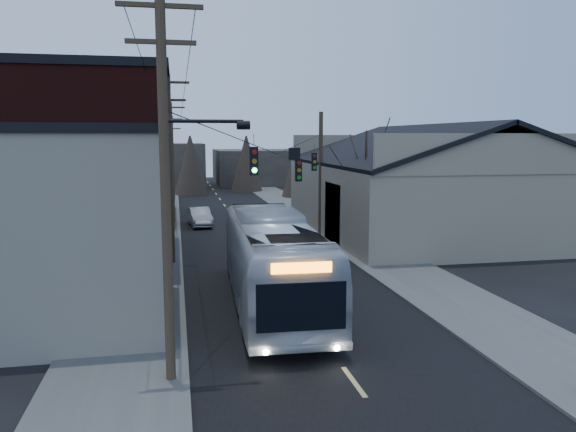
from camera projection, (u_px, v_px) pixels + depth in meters
name	position (u px, v px, depth m)	size (l,w,h in m)	color
ground	(379.00, 417.00, 13.71)	(160.00, 160.00, 0.00)	black
road_surface	(240.00, 227.00, 42.84)	(9.00, 110.00, 0.02)	black
sidewalk_left	(153.00, 229.00, 41.57)	(4.00, 110.00, 0.12)	#474744
sidewalk_right	(323.00, 224.00, 44.10)	(4.00, 110.00, 0.12)	#474744
building_clapboard	(56.00, 229.00, 20.22)	(8.00, 8.00, 7.00)	slate
building_brick	(77.00, 170.00, 30.50)	(10.00, 12.00, 10.00)	black
building_left_far	(117.00, 178.00, 46.34)	(9.00, 14.00, 7.00)	#322D28
warehouse	(429.00, 195.00, 40.14)	(16.16, 20.60, 7.73)	gray
building_far_left	(166.00, 166.00, 75.25)	(10.00, 12.00, 6.00)	#322D28
building_far_right	(257.00, 167.00, 82.70)	(12.00, 14.00, 5.00)	#322D28
bare_tree	(365.00, 191.00, 33.90)	(0.40, 0.40, 7.20)	black
utility_lines	(201.00, 166.00, 35.86)	(11.24, 45.28, 10.50)	#382B1E
bus	(272.00, 261.00, 22.66)	(3.08, 13.16, 3.67)	#B1B6BE
parked_car	(200.00, 217.00, 43.19)	(1.51, 4.32, 1.42)	#95989C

